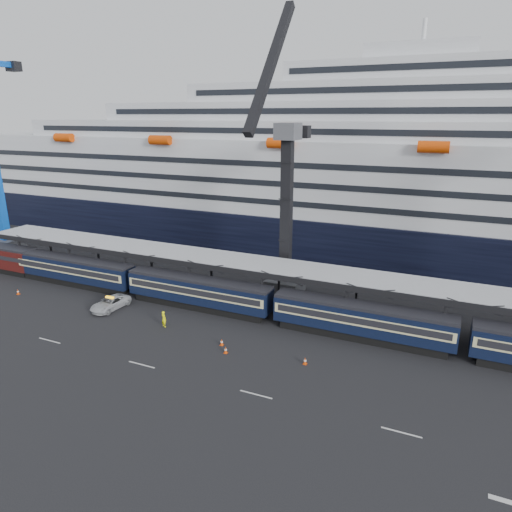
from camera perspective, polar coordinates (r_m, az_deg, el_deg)
The scene contains 11 objects.
ground at distance 41.67m, azimuth 21.27°, elevation -17.42°, with size 260.00×260.00×0.00m, color black.
train at distance 49.56m, azimuth 16.88°, elevation -8.25°, with size 133.05×3.00×4.05m.
canopy at distance 51.92m, azimuth 22.86°, elevation -4.07°, with size 130.00×6.25×5.53m.
cruise_ship at distance 81.51m, azimuth 23.49°, elevation 8.36°, with size 214.09×28.84×34.00m.
crane_dark_near at distance 57.99m, azimuth 3.70°, elevation 6.28°, with size 4.50×17.75×35.08m.
pickup_truck at distance 59.15m, azimuth -17.75°, elevation -5.65°, with size 2.44×5.29×1.47m, color #ADAFB4.
worker at distance 52.79m, azimuth -11.45°, elevation -7.72°, with size 0.69×0.45×1.88m, color #FFFE0D.
traffic_cone_a at distance 68.70m, azimuth -27.62°, elevation -3.98°, with size 0.38×0.38×0.75m.
traffic_cone_b at distance 48.24m, azimuth -4.31°, elevation -10.68°, with size 0.36×0.36×0.73m.
traffic_cone_c at distance 46.76m, azimuth -3.82°, elevation -11.62°, with size 0.37×0.37×0.74m.
traffic_cone_d at distance 45.06m, azimuth 6.16°, elevation -12.89°, with size 0.36×0.36×0.73m.
Camera 1 is at (-0.27, -34.83, 22.87)m, focal length 32.00 mm.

